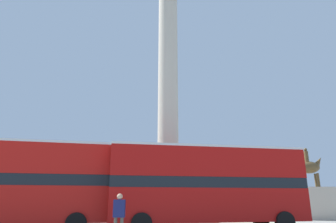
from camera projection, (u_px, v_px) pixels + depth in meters
name	position (u px, v px, depth m)	size (l,w,h in m)	color
ground_plane	(168.00, 223.00, 21.06)	(200.00, 200.00, 0.00)	gray
monument_column	(168.00, 116.00, 23.28)	(5.65, 5.65, 25.39)	#BCB29E
bus_a	(7.00, 182.00, 15.02)	(10.35, 3.49, 4.43)	#B7140F
bus_b	(207.00, 184.00, 16.31)	(10.58, 3.32, 4.35)	#A80F0C
equestrian_statue	(312.00, 199.00, 25.42)	(4.33, 3.53, 5.99)	#BCB29E
street_lamp	(141.00, 173.00, 18.44)	(0.50, 0.50, 5.01)	black
pedestrian_near_lamp	(119.00, 213.00, 12.22)	(0.50, 0.27, 1.82)	#4C473D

